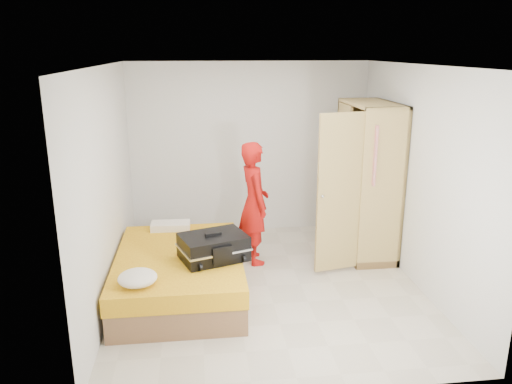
{
  "coord_description": "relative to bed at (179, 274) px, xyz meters",
  "views": [
    {
      "loc": [
        -0.8,
        -5.45,
        2.78
      ],
      "look_at": [
        -0.06,
        0.66,
        1.0
      ],
      "focal_mm": 35.0,
      "sensor_mm": 36.0,
      "label": 1
    }
  ],
  "objects": [
    {
      "name": "person",
      "position": [
        0.97,
        0.85,
        0.56
      ],
      "size": [
        0.49,
        0.66,
        1.63
      ],
      "primitive_type": "imported",
      "rotation": [
        0.0,
        0.0,
        1.75
      ],
      "color": "#BB0B12",
      "rests_on": "ground"
    },
    {
      "name": "wardrobe",
      "position": [
        2.5,
        0.93,
        0.75
      ],
      "size": [
        1.16,
        1.3,
        2.1
      ],
      "color": "tan",
      "rests_on": "ground"
    },
    {
      "name": "pillow",
      "position": [
        -0.13,
        0.85,
        0.29
      ],
      "size": [
        0.51,
        0.27,
        0.09
      ],
      "primitive_type": "cube",
      "rotation": [
        0.0,
        0.0,
        -0.02
      ],
      "color": "white",
      "rests_on": "bed"
    },
    {
      "name": "round_cushion",
      "position": [
        -0.38,
        -0.73,
        0.32
      ],
      "size": [
        0.39,
        0.39,
        0.15
      ],
      "primitive_type": "ellipsoid",
      "color": "white",
      "rests_on": "bed"
    },
    {
      "name": "suitcase",
      "position": [
        0.4,
        -0.17,
        0.39
      ],
      "size": [
        0.85,
        0.73,
        0.31
      ],
      "rotation": [
        0.0,
        0.0,
        0.33
      ],
      "color": "black",
      "rests_on": "bed"
    },
    {
      "name": "room",
      "position": [
        1.05,
        0.07,
        1.05
      ],
      "size": [
        4.0,
        4.02,
        2.6
      ],
      "color": "beige",
      "rests_on": "ground"
    },
    {
      "name": "bed",
      "position": [
        0.0,
        0.0,
        0.0
      ],
      "size": [
        1.42,
        2.02,
        0.5
      ],
      "color": "brown",
      "rests_on": "ground"
    }
  ]
}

